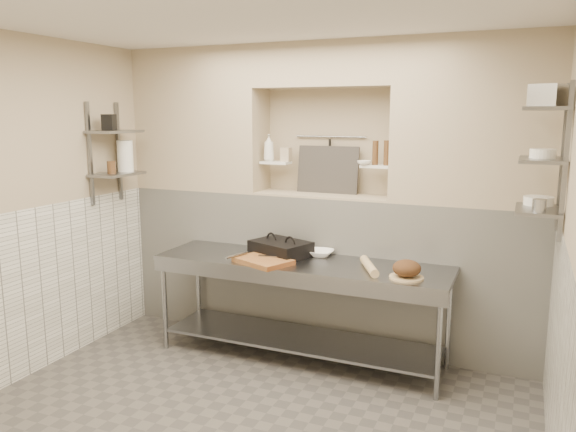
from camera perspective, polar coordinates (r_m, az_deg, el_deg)
The scene contains 47 objects.
floor at distance 4.27m, azimuth -4.99°, elevation -20.95°, with size 4.00×3.90×0.10m, color #534E49.
ceiling at distance 3.71m, azimuth -5.74°, elevation 20.94°, with size 4.00×3.90×0.10m, color silver.
wall_left at distance 5.03m, azimuth -26.37°, elevation 0.51°, with size 0.10×3.90×2.80m, color tan.
wall_back at distance 5.54m, azimuth 4.54°, elevation 2.38°, with size 4.00×0.10×2.80m, color tan.
backwall_lower at distance 5.45m, azimuth 3.59°, elevation -5.26°, with size 4.00×0.40×1.40m, color white.
alcove_sill at distance 5.31m, azimuth 3.68°, elevation 2.14°, with size 1.30×0.40×0.02m, color tan.
backwall_pillar_left at distance 5.83m, azimuth -8.79°, elevation 9.58°, with size 1.35×0.40×1.40m, color tan.
backwall_pillar_right at distance 4.97m, azimuth 18.51°, elevation 9.07°, with size 1.35×0.40×1.40m, color tan.
backwall_header at distance 5.27m, azimuth 3.83°, elevation 15.05°, with size 1.30×0.40×0.40m, color tan.
wainscot_left at distance 5.13m, azimuth -25.30°, elevation -7.25°, with size 0.02×3.90×1.40m, color white.
wainscot_right at distance 3.53m, azimuth 25.80°, elevation -15.24°, with size 0.02×3.90×1.40m, color white.
alcove_shelf_left at distance 5.46m, azimuth -1.26°, elevation 5.45°, with size 0.28×0.16×0.03m, color white.
alcove_shelf_right at distance 5.13m, azimuth 9.01°, elevation 5.02°, with size 0.28×0.16×0.03m, color white.
utensil_rail at distance 5.42m, azimuth 4.35°, elevation 8.04°, with size 0.02×0.02×0.70m, color gray.
hanging_steel at distance 5.41m, azimuth 4.26°, elevation 6.23°, with size 0.02×0.02×0.30m, color black.
splash_panel at distance 5.37m, azimuth 4.06°, elevation 4.71°, with size 0.60×0.02×0.45m, color #383330.
shelf_rail_left_a at distance 5.82m, azimuth -16.82°, elevation 6.30°, with size 0.03×0.03×0.95m, color slate.
shelf_rail_left_b at distance 5.52m, azimuth -19.48°, elevation 5.96°, with size 0.03×0.03×0.95m, color slate.
wall_shelf_left_lower at distance 5.59m, azimuth -16.96°, elevation 4.10°, with size 0.30×0.50×0.03m, color slate.
wall_shelf_left_upper at distance 5.57m, azimuth -17.17°, elevation 8.19°, with size 0.30×0.50×0.03m, color slate.
shelf_rail_right_a at distance 4.47m, azimuth 26.12°, elevation 5.26°, with size 0.03×0.03×1.05m, color slate.
shelf_rail_right_b at distance 4.07m, azimuth 26.37°, elevation 4.85°, with size 0.03×0.03×1.05m, color slate.
wall_shelf_right_lower at distance 4.31m, azimuth 24.08°, elevation 0.56°, with size 0.30×0.50×0.03m, color slate.
wall_shelf_right_mid at distance 4.27m, azimuth 24.43°, elevation 5.20°, with size 0.30×0.50×0.03m, color slate.
wall_shelf_right_upper at distance 4.26m, azimuth 24.78°, elevation 9.89°, with size 0.30×0.50×0.03m, color slate.
prep_table at distance 4.97m, azimuth 1.22°, elevation -7.51°, with size 2.60×0.70×0.90m.
panini_press at distance 5.06m, azimuth -0.75°, elevation -3.33°, with size 0.59×0.51×0.14m.
cutting_board at distance 4.83m, azimuth -2.54°, elevation -4.57°, with size 0.47×0.33×0.04m, color olive.
knife_blade at distance 4.88m, azimuth -1.50°, elevation -4.11°, with size 0.27×0.03×0.01m, color gray.
tongs at distance 4.90m, azimuth -5.22°, elevation -3.97°, with size 0.02×0.02×0.26m, color gray.
mixing_bowl at distance 5.07m, azimuth 3.31°, elevation -3.78°, with size 0.24×0.24×0.06m, color white.
rolling_pin at distance 4.66m, azimuth 8.25°, elevation -5.07°, with size 0.07×0.07×0.46m, color tan.
bread_board at distance 4.49m, azimuth 11.93°, elevation -6.13°, with size 0.27×0.27×0.02m, color tan.
bread_loaf at distance 4.47m, azimuth 11.97°, elevation -5.22°, with size 0.22×0.22×0.13m, color #4C2D19.
bottle_soap at distance 5.44m, azimuth -1.96°, elevation 6.94°, with size 0.10×0.10×0.26m, color white.
jar_alcove at distance 5.44m, azimuth -0.19°, elevation 6.27°, with size 0.09×0.09×0.13m, color tan.
bowl_alcove at distance 5.10m, azimuth 7.75°, elevation 5.38°, with size 0.12×0.12×0.04m, color white.
condiment_a at distance 5.08m, azimuth 10.03°, elevation 6.33°, with size 0.06×0.06×0.22m, color #4D311A.
condiment_b at distance 5.11m, azimuth 8.86°, elevation 6.36°, with size 0.05×0.05×0.22m, color #4D311A.
condiment_c at distance 5.12m, azimuth 10.48°, elevation 5.70°, with size 0.06×0.06×0.11m, color white.
jug_left at distance 5.68m, azimuth -16.21°, elevation 5.87°, with size 0.15×0.15×0.30m, color white.
jar_left at distance 5.53m, azimuth -17.50°, elevation 4.75°, with size 0.08×0.08×0.12m, color #4D311A.
box_left_upper at distance 5.51m, azimuth -17.72°, elevation 9.05°, with size 0.11×0.11×0.15m, color black.
bowl_right at distance 4.45m, azimuth 24.10°, elevation 1.42°, with size 0.21×0.21×0.06m, color white.
canister_right at distance 4.11m, azimuth 24.17°, elevation 0.95°, with size 0.09×0.09×0.09m, color gray.
bowl_right_mid at distance 4.27m, azimuth 24.47°, elevation 5.80°, with size 0.17×0.17×0.06m, color white.
basket_right at distance 4.21m, azimuth 24.89°, elevation 11.05°, with size 0.19×0.23×0.15m, color gray.
Camera 1 is at (1.75, -3.21, 2.16)m, focal length 35.00 mm.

